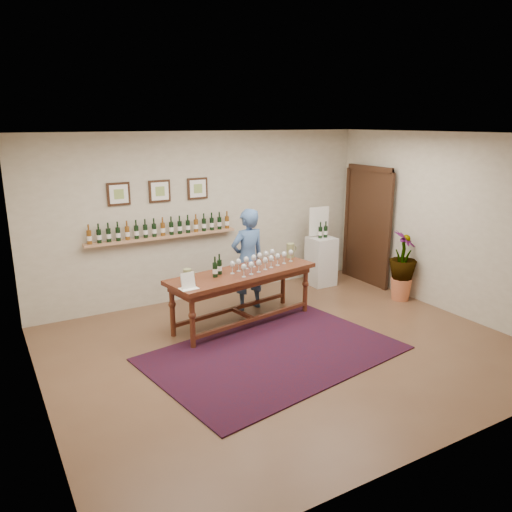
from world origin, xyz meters
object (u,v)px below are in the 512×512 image
display_pedestal (321,261)px  potted_plant (403,266)px  tasting_table (243,279)px  person (248,260)px

display_pedestal → potted_plant: bearing=-63.1°
tasting_table → person: (0.37, 0.51, 0.13)m
display_pedestal → person: 1.86m
potted_plant → display_pedestal: bearing=116.9°
tasting_table → display_pedestal: bearing=13.9°
potted_plant → person: size_ratio=0.62×
potted_plant → tasting_table: bearing=171.5°
potted_plant → person: 2.64m
person → potted_plant: bearing=154.5°
tasting_table → display_pedestal: 2.35m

